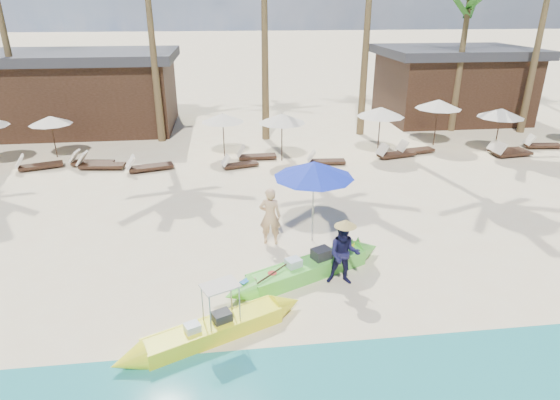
{
  "coord_description": "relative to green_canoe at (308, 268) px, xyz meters",
  "views": [
    {
      "loc": [
        -0.05,
        -10.35,
        6.74
      ],
      "look_at": [
        1.45,
        2.0,
        1.48
      ],
      "focal_mm": 30.0,
      "sensor_mm": 36.0,
      "label": 1
    }
  ],
  "objects": [
    {
      "name": "lounger_3_right",
      "position": [
        -10.24,
        9.98,
        -0.02
      ],
      "size": [
        1.96,
        1.14,
        0.64
      ],
      "rotation": [
        0.0,
        0.0,
        0.32
      ],
      "color": "#362116",
      "rests_on": "ground"
    },
    {
      "name": "ground",
      "position": [
        -1.98,
        -0.21,
        -0.23
      ],
      "size": [
        240.0,
        240.0,
        0.0
      ],
      "primitive_type": "plane",
      "color": "beige",
      "rests_on": "ground"
    },
    {
      "name": "pavilion_east",
      "position": [
        12.02,
        17.29,
        1.96
      ],
      "size": [
        8.8,
        6.6,
        4.3
      ],
      "color": "#362116",
      "rests_on": "ground"
    },
    {
      "name": "lounger_7_right",
      "position": [
        5.83,
        9.72,
        -0.02
      ],
      "size": [
        1.99,
        1.02,
        0.65
      ],
      "rotation": [
        0.0,
        0.0,
        0.24
      ],
      "color": "#362116",
      "rests_on": "ground"
    },
    {
      "name": "resort_parasol_5",
      "position": [
        -2.09,
        10.96,
        1.61
      ],
      "size": [
        1.99,
        1.99,
        2.05
      ],
      "color": "#362116",
      "rests_on": "ground"
    },
    {
      "name": "lounger_7_left",
      "position": [
        2.37,
        9.14,
        -0.04
      ],
      "size": [
        1.75,
        0.64,
        0.58
      ],
      "rotation": [
        0.0,
        0.0,
        -0.07
      ],
      "color": "#362116",
      "rests_on": "ground"
    },
    {
      "name": "lounger_4_left",
      "position": [
        -8.07,
        10.17,
        -0.02
      ],
      "size": [
        1.94,
        0.82,
        0.64
      ],
      "rotation": [
        0.0,
        0.0,
        -0.13
      ],
      "color": "#362116",
      "rests_on": "ground"
    },
    {
      "name": "resort_parasol_4",
      "position": [
        -9.96,
        11.73,
        1.54
      ],
      "size": [
        1.91,
        1.91,
        1.97
      ],
      "color": "#362116",
      "rests_on": "ground"
    },
    {
      "name": "lounger_6_left",
      "position": [
        -1.51,
        9.14,
        -0.05
      ],
      "size": [
        1.7,
        0.92,
        0.55
      ],
      "rotation": [
        0.0,
        0.0,
        0.27
      ],
      "color": "#362116",
      "rests_on": "ground"
    },
    {
      "name": "resort_parasol_7",
      "position": [
        5.23,
        10.33,
        1.83
      ],
      "size": [
        2.23,
        2.23,
        2.29
      ],
      "color": "#362116",
      "rests_on": "ground"
    },
    {
      "name": "lounger_8_left",
      "position": [
        6.99,
        10.2,
        -0.02
      ],
      "size": [
        1.95,
        0.95,
        0.64
      ],
      "rotation": [
        0.0,
        0.0,
        0.21
      ],
      "color": "#362116",
      "rests_on": "ground"
    },
    {
      "name": "lounger_9_right",
      "position": [
        11.38,
        9.74,
        -0.03
      ],
      "size": [
        1.85,
        0.72,
        0.61
      ],
      "rotation": [
        0.0,
        0.0,
        0.09
      ],
      "color": "#362116",
      "rests_on": "ground"
    },
    {
      "name": "yellow_canoe",
      "position": [
        -2.46,
        -2.21,
        -0.03
      ],
      "size": [
        4.6,
        2.28,
        1.27
      ],
      "rotation": [
        0.0,
        0.0,
        0.42
      ],
      "color": "#FFF920",
      "rests_on": "ground"
    },
    {
      "name": "lounger_6_right",
      "position": [
        -0.7,
        10.23,
        -0.03
      ],
      "size": [
        1.84,
        0.63,
        0.62
      ],
      "rotation": [
        0.0,
        0.0,
        0.04
      ],
      "color": "#362116",
      "rests_on": "ground"
    },
    {
      "name": "lounger_5_left",
      "position": [
        -5.42,
        9.19,
        -0.01
      ],
      "size": [
        2.06,
        1.11,
        0.67
      ],
      "rotation": [
        0.0,
        0.0,
        0.27
      ],
      "color": "#362116",
      "rests_on": "ground"
    },
    {
      "name": "lounger_4_right",
      "position": [
        -7.57,
        9.7,
        -0.01
      ],
      "size": [
        2.06,
        0.85,
        0.68
      ],
      "rotation": [
        0.0,
        0.0,
        -0.12
      ],
      "color": "#362116",
      "rests_on": "ground"
    },
    {
      "name": "lounger_9_left",
      "position": [
        11.38,
        9.2,
        -0.02
      ],
      "size": [
        1.95,
        0.81,
        0.64
      ],
      "rotation": [
        0.0,
        0.0,
        0.13
      ],
      "color": "#362116",
      "rests_on": "ground"
    },
    {
      "name": "green_canoe",
      "position": [
        0.0,
        0.0,
        0.0
      ],
      "size": [
        5.09,
        2.62,
        0.69
      ],
      "rotation": [
        0.0,
        0.0,
        0.44
      ],
      "color": "#59CF3F",
      "rests_on": "ground"
    },
    {
      "name": "blue_umbrella",
      "position": [
        0.49,
        2.0,
        2.06
      ],
      "size": [
        2.36,
        2.36,
        2.54
      ],
      "color": "#99999E",
      "rests_on": "ground"
    },
    {
      "name": "resort_parasol_6",
      "position": [
        0.54,
        9.92,
        1.76
      ],
      "size": [
        2.14,
        2.14,
        2.21
      ],
      "color": "#362116",
      "rests_on": "ground"
    },
    {
      "name": "vendor_green",
      "position": [
        0.84,
        -0.43,
        0.61
      ],
      "size": [
        0.95,
        0.81,
        1.7
      ],
      "primitive_type": "imported",
      "rotation": [
        0.0,
        0.0,
        -0.22
      ],
      "color": "#151438",
      "rests_on": "ground"
    },
    {
      "name": "pavilion_west",
      "position": [
        -9.98,
        17.29,
        1.96
      ],
      "size": [
        10.8,
        6.6,
        4.3
      ],
      "color": "#362116",
      "rests_on": "ground"
    },
    {
      "name": "lounger_10_left",
      "position": [
        13.68,
        10.33,
        -0.03
      ],
      "size": [
        1.87,
        0.73,
        0.62
      ],
      "rotation": [
        0.0,
        0.0,
        -0.09
      ],
      "color": "#362116",
      "rests_on": "ground"
    },
    {
      "name": "resort_parasol_8",
      "position": [
        8.59,
        11.53,
        1.87
      ],
      "size": [
        2.27,
        2.27,
        2.34
      ],
      "color": "#362116",
      "rests_on": "ground"
    },
    {
      "name": "resort_parasol_9",
      "position": [
        10.9,
        9.81,
        1.74
      ],
      "size": [
        2.13,
        2.13,
        2.19
      ],
      "color": "#362116",
      "rests_on": "ground"
    },
    {
      "name": "tourist",
      "position": [
        -0.8,
        1.98,
        0.66
      ],
      "size": [
        0.73,
        0.56,
        1.79
      ],
      "primitive_type": "imported",
      "rotation": [
        0.0,
        0.0,
        2.93
      ],
      "color": "tan",
      "rests_on": "ground"
    }
  ]
}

